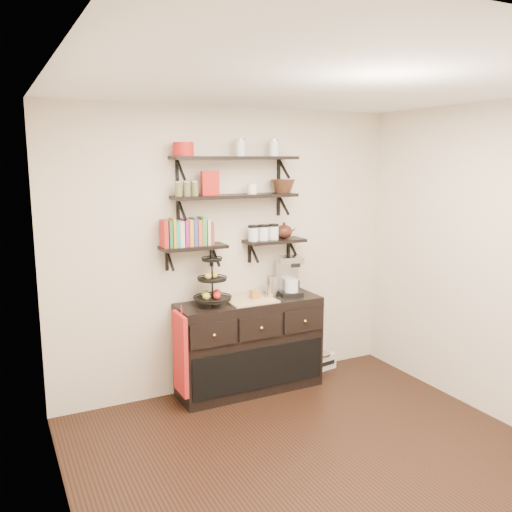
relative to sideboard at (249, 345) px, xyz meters
The scene contains 23 objects.
floor 1.58m from the sideboard, 93.43° to the right, with size 3.50×3.50×0.00m, color black.
ceiling 2.71m from the sideboard, 93.43° to the right, with size 3.50×3.50×0.02m, color white.
back_wall 0.93m from the sideboard, 111.12° to the left, with size 3.50×0.02×2.70m, color beige.
left_wall 2.55m from the sideboard, 140.55° to the right, with size 0.02×3.50×2.70m, color beige.
right_wall 2.42m from the sideboard, 42.40° to the right, with size 0.02×3.50×2.70m, color beige.
shelf_top 1.78m from the sideboard, 131.22° to the left, with size 1.20×0.27×0.23m.
shelf_mid 1.44m from the sideboard, 131.22° to the left, with size 1.20×0.27×0.23m.
shelf_low_left 1.11m from the sideboard, 167.11° to the left, with size 0.60×0.25×0.23m.
shelf_low_right 1.04m from the sideboard, 19.56° to the left, with size 0.60×0.25×0.23m.
cookbooks 1.25m from the sideboard, 168.46° to the left, with size 0.43×0.15×0.26m.
glass_canisters 1.09m from the sideboard, 28.81° to the left, with size 0.32×0.10×0.13m.
sideboard is the anchor object (origin of this frame).
fruit_stand 0.73m from the sideboard, behind, with size 0.34×0.34×0.51m.
candle 0.51m from the sideboard, ahead, with size 0.08×0.08×0.08m, color #9F6724.
coffee_maker 0.78m from the sideboard, ahead, with size 0.24×0.24×0.39m.
thermal_carafe 0.60m from the sideboard, ahead, with size 0.11×0.11×0.22m, color silver.
apron 0.74m from the sideboard, behind, with size 0.04×0.31×0.73m, color maroon.
radio 0.99m from the sideboard, ahead, with size 0.33×0.24×0.18m.
recipe_box 1.60m from the sideboard, 163.73° to the left, with size 0.16×0.06×0.22m, color #B11B14.
walnut_bowl 1.57m from the sideboard, 13.74° to the left, with size 0.24×0.24×0.13m, color black, non-canonical shape.
ramekins 1.50m from the sideboard, 51.62° to the left, with size 0.09×0.09×0.10m, color white.
teapot 1.17m from the sideboard, 14.74° to the left, with size 0.22×0.16×0.16m, color #351610, non-canonical shape.
red_pot 1.95m from the sideboard, behind, with size 0.18×0.18×0.12m, color #B11B14.
Camera 1 is at (-2.08, -2.97, 2.24)m, focal length 38.00 mm.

